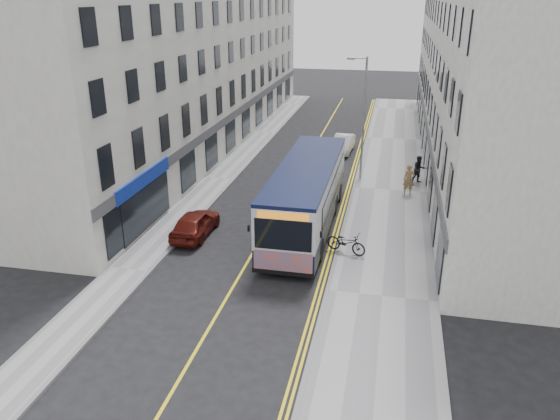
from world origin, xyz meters
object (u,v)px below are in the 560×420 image
at_px(pedestrian_far, 419,169).
at_px(car_white, 343,144).
at_px(streetlamp, 363,115).
at_px(car_maroon, 195,223).
at_px(pedestrian_near, 409,180).
at_px(city_bus, 306,194).
at_px(bicycle, 346,242).

height_order(pedestrian_far, car_white, pedestrian_far).
relative_size(streetlamp, car_maroon, 2.02).
bearing_deg(pedestrian_near, streetlamp, 133.77).
distance_m(pedestrian_near, car_maroon, 13.54).
distance_m(city_bus, pedestrian_near, 8.14).
bearing_deg(bicycle, pedestrian_near, 3.03).
xyz_separation_m(streetlamp, car_maroon, (-7.57, -10.89, -3.71)).
bearing_deg(pedestrian_far, city_bus, -151.42).
relative_size(pedestrian_near, car_maroon, 0.48).
distance_m(city_bus, bicycle, 3.89).
bearing_deg(city_bus, streetlamp, 76.04).
distance_m(city_bus, car_maroon, 5.94).
relative_size(streetlamp, pedestrian_far, 4.46).
bearing_deg(bicycle, streetlamp, 22.49).
bearing_deg(pedestrian_near, pedestrian_far, 68.40).
bearing_deg(bicycle, car_white, 27.66).
height_order(streetlamp, city_bus, streetlamp).
xyz_separation_m(city_bus, pedestrian_far, (6.00, 8.51, -0.90)).
height_order(pedestrian_far, car_maroon, pedestrian_far).
relative_size(pedestrian_near, pedestrian_far, 1.05).
bearing_deg(streetlamp, car_maroon, -124.81).
bearing_deg(car_maroon, pedestrian_near, -141.45).
height_order(streetlamp, car_maroon, streetlamp).
bearing_deg(streetlamp, pedestrian_near, -39.93).
height_order(city_bus, car_white, city_bus).
bearing_deg(pedestrian_far, bicycle, -133.91).
distance_m(streetlamp, pedestrian_far, 5.10).
xyz_separation_m(streetlamp, pedestrian_far, (3.83, -0.22, -3.37)).
xyz_separation_m(bicycle, car_maroon, (-7.80, 0.63, 0.03)).
xyz_separation_m(streetlamp, car_white, (-1.77, 6.54, -3.72)).
distance_m(car_white, car_maroon, 18.36).
distance_m(streetlamp, pedestrian_near, 5.30).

